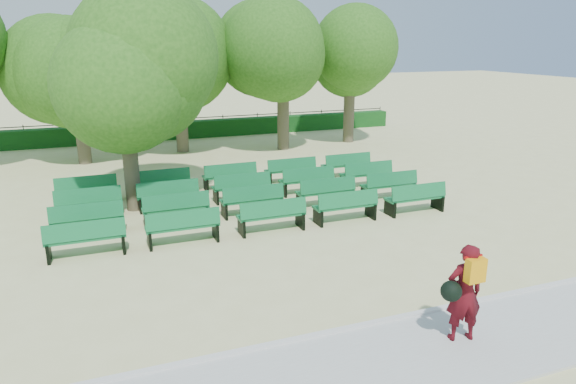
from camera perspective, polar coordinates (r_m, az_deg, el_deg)
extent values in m
plane|color=beige|center=(14.91, -5.11, -3.43)|extent=(120.00, 120.00, 0.00)
cube|color=beige|center=(8.75, 9.00, -18.89)|extent=(30.00, 2.20, 0.06)
cube|color=silver|center=(9.58, 5.51, -15.18)|extent=(30.00, 0.12, 0.10)
cube|color=#134B17|center=(28.15, -12.99, 6.66)|extent=(26.00, 0.70, 0.90)
cube|color=#136F3A|center=(16.16, -4.66, -0.08)|extent=(1.90, 0.65, 0.06)
cube|color=#136F3A|center=(15.89, -4.47, 0.60)|extent=(1.88, 0.27, 0.44)
cylinder|color=brown|center=(16.34, -17.07, 3.07)|extent=(0.46, 0.46, 2.95)
ellipsoid|color=#32691C|center=(15.96, -17.92, 12.80)|extent=(4.72, 4.72, 4.25)
imported|color=#4C0A12|center=(9.39, 19.00, -10.54)|extent=(0.71, 0.54, 1.77)
cube|color=#F9A00D|center=(9.05, 20.11, -8.17)|extent=(0.33, 0.16, 0.41)
sphere|color=black|center=(9.11, 17.68, -10.46)|extent=(0.35, 0.35, 0.35)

